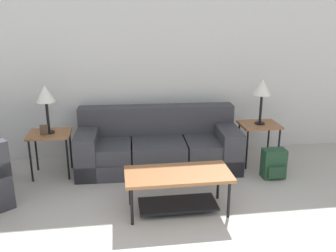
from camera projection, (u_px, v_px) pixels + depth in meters
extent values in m
cube|color=silver|center=(160.00, 69.00, 5.51)|extent=(9.12, 0.06, 2.60)
cube|color=#38383D|center=(158.00, 160.00, 5.25)|extent=(2.25, 0.97, 0.22)
cube|color=#38383D|center=(105.00, 149.00, 5.10)|extent=(0.75, 0.82, 0.20)
cube|color=#38383D|center=(158.00, 147.00, 5.17)|extent=(0.75, 0.82, 0.20)
cube|color=#38383D|center=(211.00, 145.00, 5.24)|extent=(0.75, 0.82, 0.20)
cube|color=#38383D|center=(157.00, 119.00, 5.39)|extent=(2.22, 0.35, 0.40)
cube|color=#38383D|center=(88.00, 151.00, 5.11)|extent=(0.32, 0.89, 0.58)
cube|color=#38383D|center=(226.00, 146.00, 5.29)|extent=(0.32, 0.89, 0.58)
cube|color=#935B33|center=(178.00, 174.00, 4.03)|extent=(1.15, 0.55, 0.04)
cylinder|color=black|center=(132.00, 206.00, 3.83)|extent=(0.03, 0.03, 0.42)
cylinder|color=black|center=(229.00, 200.00, 3.96)|extent=(0.03, 0.03, 0.42)
cylinder|color=black|center=(130.00, 188.00, 4.23)|extent=(0.03, 0.03, 0.42)
cylinder|color=black|center=(218.00, 182.00, 4.37)|extent=(0.03, 0.03, 0.42)
cube|color=black|center=(178.00, 204.00, 4.14)|extent=(0.86, 0.38, 0.02)
cube|color=#935B33|center=(49.00, 134.00, 4.89)|extent=(0.54, 0.44, 0.03)
cylinder|color=black|center=(31.00, 161.00, 4.77)|extent=(0.03, 0.03, 0.57)
cylinder|color=black|center=(68.00, 159.00, 4.84)|extent=(0.03, 0.03, 0.57)
cylinder|color=black|center=(36.00, 151.00, 5.12)|extent=(0.03, 0.03, 0.57)
cylinder|color=black|center=(71.00, 149.00, 5.18)|extent=(0.03, 0.03, 0.57)
cube|color=#935B33|center=(260.00, 125.00, 5.27)|extent=(0.54, 0.44, 0.03)
cylinder|color=black|center=(247.00, 150.00, 5.16)|extent=(0.03, 0.03, 0.57)
cylinder|color=black|center=(279.00, 148.00, 5.22)|extent=(0.03, 0.03, 0.57)
cylinder|color=black|center=(238.00, 141.00, 5.50)|extent=(0.03, 0.03, 0.57)
cylinder|color=black|center=(268.00, 140.00, 5.56)|extent=(0.03, 0.03, 0.57)
cylinder|color=black|center=(49.00, 132.00, 4.88)|extent=(0.14, 0.14, 0.02)
cylinder|color=black|center=(48.00, 117.00, 4.82)|extent=(0.04, 0.04, 0.40)
cone|color=white|center=(45.00, 93.00, 4.73)|extent=(0.24, 0.24, 0.22)
cylinder|color=black|center=(260.00, 123.00, 5.26)|extent=(0.14, 0.14, 0.02)
cylinder|color=black|center=(261.00, 109.00, 5.20)|extent=(0.04, 0.04, 0.40)
cone|color=white|center=(262.00, 87.00, 5.11)|extent=(0.24, 0.24, 0.22)
cube|color=#23472D|center=(274.00, 163.00, 4.92)|extent=(0.30, 0.18, 0.39)
cube|color=#23472D|center=(277.00, 172.00, 4.84)|extent=(0.22, 0.05, 0.16)
cylinder|color=#23472D|center=(264.00, 159.00, 5.01)|extent=(0.02, 0.02, 0.30)
cylinder|color=#23472D|center=(276.00, 158.00, 5.03)|extent=(0.02, 0.02, 0.30)
cube|color=#4C3828|center=(44.00, 130.00, 4.79)|extent=(0.10, 0.04, 0.13)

